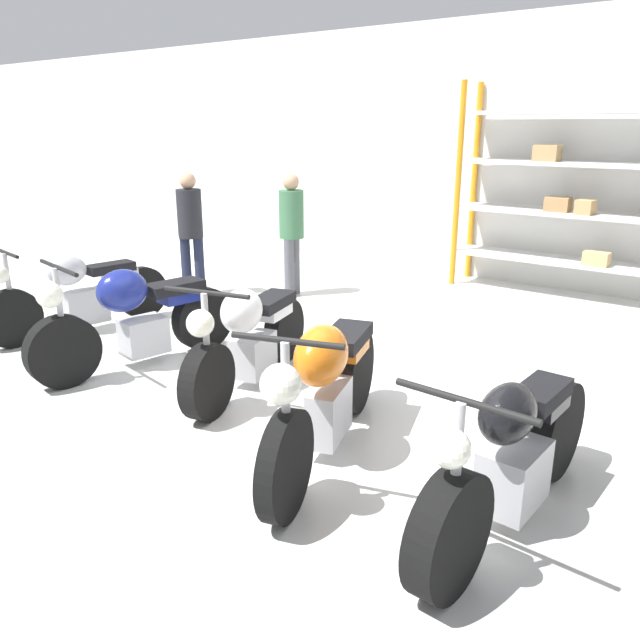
# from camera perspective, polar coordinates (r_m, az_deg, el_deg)

# --- Properties ---
(ground_plane) EXTENTS (30.00, 30.00, 0.00)m
(ground_plane) POSITION_cam_1_polar(r_m,az_deg,el_deg) (4.91, -2.80, -8.96)
(ground_plane) COLOR silver
(back_wall) EXTENTS (30.00, 0.08, 3.60)m
(back_wall) POSITION_cam_1_polar(r_m,az_deg,el_deg) (9.21, 19.26, 14.13)
(back_wall) COLOR silver
(back_wall) RESTS_ON ground_plane
(shelving_rack) EXTENTS (3.12, 0.63, 2.74)m
(shelving_rack) POSITION_cam_1_polar(r_m,az_deg,el_deg) (8.68, 23.18, 10.99)
(shelving_rack) COLOR orange
(shelving_rack) RESTS_ON ground_plane
(motorcycle_silver) EXTENTS (0.60, 2.06, 0.99)m
(motorcycle_silver) POSITION_cam_1_polar(r_m,az_deg,el_deg) (7.25, -21.10, 2.40)
(motorcycle_silver) COLOR black
(motorcycle_silver) RESTS_ON ground_plane
(motorcycle_blue) EXTENTS (0.76, 2.04, 1.07)m
(motorcycle_blue) POSITION_cam_1_polar(r_m,az_deg,el_deg) (6.00, -16.52, 0.16)
(motorcycle_blue) COLOR black
(motorcycle_blue) RESTS_ON ground_plane
(motorcycle_white) EXTENTS (0.81, 1.94, 1.01)m
(motorcycle_white) POSITION_cam_1_polar(r_m,az_deg,el_deg) (5.36, -6.49, -1.58)
(motorcycle_white) COLOR black
(motorcycle_white) RESTS_ON ground_plane
(motorcycle_orange) EXTENTS (0.91, 2.09, 1.08)m
(motorcycle_orange) POSITION_cam_1_polar(r_m,az_deg,el_deg) (4.16, 0.53, -6.11)
(motorcycle_orange) COLOR black
(motorcycle_orange) RESTS_ON ground_plane
(motorcycle_black) EXTENTS (0.71, 2.04, 1.01)m
(motorcycle_black) POSITION_cam_1_polar(r_m,az_deg,el_deg) (3.68, 17.07, -11.99)
(motorcycle_black) COLOR black
(motorcycle_black) RESTS_ON ground_plane
(person_browsing) EXTENTS (0.38, 0.38, 1.59)m
(person_browsing) POSITION_cam_1_polar(r_m,az_deg,el_deg) (8.18, -2.63, 8.62)
(person_browsing) COLOR #595960
(person_browsing) RESTS_ON ground_plane
(person_near_rack) EXTENTS (0.44, 0.44, 1.61)m
(person_near_rack) POSITION_cam_1_polar(r_m,az_deg,el_deg) (8.32, -11.78, 8.50)
(person_near_rack) COLOR #1E2338
(person_near_rack) RESTS_ON ground_plane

